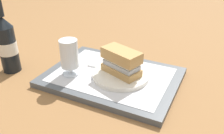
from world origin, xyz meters
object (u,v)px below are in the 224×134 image
at_px(sandwich, 121,61).
at_px(beer_bottle, 7,44).
at_px(plate, 121,75).
at_px(beer_glass, 69,55).

height_order(sandwich, beer_bottle, beer_bottle).
bearing_deg(sandwich, plate, -180.00).
bearing_deg(plate, beer_glass, 21.16).
height_order(plate, beer_glass, beer_glass).
xyz_separation_m(plate, sandwich, (0.00, -0.00, 0.05)).
relative_size(sandwich, beer_glass, 1.15).
bearing_deg(sandwich, beer_glass, 41.49).
distance_m(plate, sandwich, 0.05).
xyz_separation_m(plate, beer_bottle, (0.39, 0.10, 0.08)).
height_order(plate, sandwich, sandwich).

